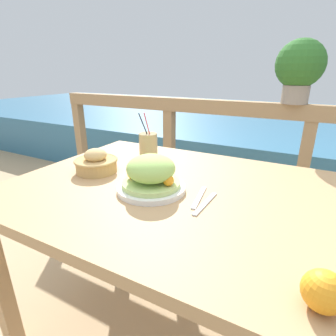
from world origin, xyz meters
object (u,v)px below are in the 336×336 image
Objects in this scene: salad_plate at (151,176)px; drink_glass at (148,148)px; bread_basket at (96,163)px; potted_plant at (300,67)px.

salad_plate is 1.03× the size of drink_glass.
drink_glass is 0.25m from bread_basket.
drink_glass is (-0.17, 0.26, 0.01)m from salad_plate.
bread_basket is at bearing -129.06° from potted_plant.
salad_plate is 1.08m from potted_plant.
bread_basket is 1.19m from potted_plant.
drink_glass is at bearing 123.65° from salad_plate.
salad_plate is at bearing -56.35° from drink_glass.
potted_plant is (0.57, 0.67, 0.37)m from drink_glass.
potted_plant is at bearing 67.13° from salad_plate.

